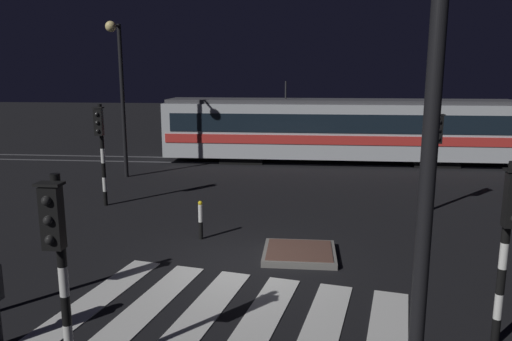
# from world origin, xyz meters

# --- Properties ---
(ground_plane) EXTENTS (120.00, 120.00, 0.00)m
(ground_plane) POSITION_xyz_m (0.00, 0.00, 0.00)
(ground_plane) COLOR black
(rail_near) EXTENTS (80.00, 0.12, 0.03)m
(rail_near) POSITION_xyz_m (0.00, 13.20, 0.01)
(rail_near) COLOR #59595E
(rail_near) RESTS_ON ground
(rail_far) EXTENTS (80.00, 0.12, 0.03)m
(rail_far) POSITION_xyz_m (0.00, 14.63, 0.01)
(rail_far) COLOR #59595E
(rail_far) RESTS_ON ground
(crosswalk_zebra) EXTENTS (7.19, 5.17, 0.02)m
(crosswalk_zebra) POSITION_xyz_m (0.00, -2.65, 0.01)
(crosswalk_zebra) COLOR silver
(crosswalk_zebra) RESTS_ON ground
(traffic_island) EXTENTS (1.83, 1.70, 0.18)m
(traffic_island) POSITION_xyz_m (1.27, 0.65, 0.09)
(traffic_island) COLOR slate
(traffic_island) RESTS_ON ground
(traffic_light_corner_far_left) EXTENTS (0.36, 0.42, 3.55)m
(traffic_light_corner_far_left) POSITION_xyz_m (-5.58, 4.78, 2.34)
(traffic_light_corner_far_left) COLOR black
(traffic_light_corner_far_left) RESTS_ON ground
(traffic_light_kerb_mid_left) EXTENTS (0.36, 0.42, 3.23)m
(traffic_light_kerb_mid_left) POSITION_xyz_m (-2.15, -4.93, 2.13)
(traffic_light_kerb_mid_left) COLOR black
(traffic_light_kerb_mid_left) RESTS_ON ground
(traffic_light_corner_far_right) EXTENTS (0.36, 0.42, 3.36)m
(traffic_light_corner_far_right) POSITION_xyz_m (5.69, 5.30, 2.22)
(traffic_light_corner_far_right) COLOR black
(traffic_light_corner_far_right) RESTS_ON ground
(traffic_light_corner_near_right) EXTENTS (0.36, 0.42, 3.22)m
(traffic_light_corner_near_right) POSITION_xyz_m (4.71, -3.21, 2.12)
(traffic_light_corner_near_right) COLOR black
(traffic_light_corner_near_right) RESTS_ON ground
(street_lamp_near_kerb) EXTENTS (0.44, 1.21, 6.56)m
(street_lamp_near_kerb) POSITION_xyz_m (2.70, -6.07, 4.21)
(street_lamp_near_kerb) COLOR black
(street_lamp_near_kerb) RESTS_ON ground
(street_lamp_trackside_left) EXTENTS (0.44, 1.21, 6.63)m
(street_lamp_trackside_left) POSITION_xyz_m (-6.53, 9.32, 4.25)
(street_lamp_trackside_left) COLOR black
(street_lamp_trackside_left) RESTS_ON ground
(tram) EXTENTS (17.72, 2.58, 4.15)m
(tram) POSITION_xyz_m (3.01, 13.91, 1.75)
(tram) COLOR silver
(tram) RESTS_ON ground
(bollard_island_edge) EXTENTS (0.12, 0.12, 1.11)m
(bollard_island_edge) POSITION_xyz_m (-1.50, 1.71, 0.56)
(bollard_island_edge) COLOR black
(bollard_island_edge) RESTS_ON ground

